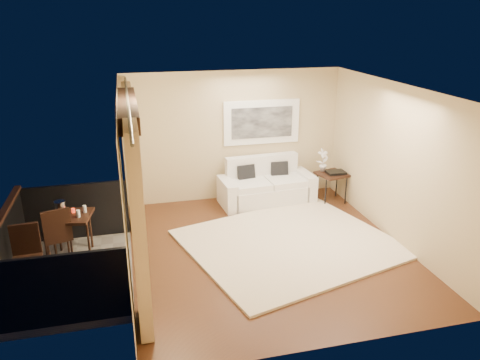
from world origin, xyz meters
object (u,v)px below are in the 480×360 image
object	(u,v)px
orchid	(323,160)
ice_bucket	(60,207)
side_table	(332,176)
balcony_chair_near	(26,251)
sofa	(266,186)
balcony_chair_far	(57,232)
bistro_table	(71,220)

from	to	relation	value
orchid	ice_bucket	world-z (taller)	orchid
side_table	ice_bucket	bearing A→B (deg)	-168.41
orchid	balcony_chair_near	bearing A→B (deg)	-159.16
orchid	balcony_chair_near	world-z (taller)	orchid
sofa	ice_bucket	size ratio (longest dim) A/B	10.04
orchid	balcony_chair_far	xyz separation A→B (m)	(-5.12, -1.61, -0.30)
ice_bucket	sofa	bearing A→B (deg)	19.75
side_table	sofa	bearing A→B (deg)	166.65
balcony_chair_near	sofa	bearing A→B (deg)	22.97
bistro_table	ice_bucket	distance (m)	0.28
balcony_chair_near	ice_bucket	bearing A→B (deg)	59.53
ice_bucket	side_table	bearing A→B (deg)	11.59
sofa	orchid	bearing A→B (deg)	-11.11
balcony_chair_far	balcony_chair_near	world-z (taller)	balcony_chair_far
side_table	balcony_chair_near	xyz separation A→B (m)	(-5.64, -1.91, -0.02)
side_table	balcony_chair_far	xyz separation A→B (m)	(-5.27, -1.43, 0.00)
side_table	bistro_table	bearing A→B (deg)	-166.63
ice_bucket	balcony_chair_far	bearing A→B (deg)	-96.01
sofa	bistro_table	world-z (taller)	sofa
ice_bucket	orchid	bearing A→B (deg)	13.81
sofa	side_table	world-z (taller)	sofa
sofa	ice_bucket	bearing A→B (deg)	-164.54
orchid	side_table	bearing A→B (deg)	-50.02
sofa	side_table	distance (m)	1.41
sofa	bistro_table	bearing A→B (deg)	-161.99
orchid	balcony_chair_near	size ratio (longest dim) A/B	0.52
sofa	balcony_chair_far	xyz separation A→B (m)	(-3.92, -1.75, 0.23)
side_table	orchid	xyz separation A→B (m)	(-0.15, 0.18, 0.30)
side_table	balcony_chair_near	distance (m)	5.95
balcony_chair_far	side_table	bearing A→B (deg)	178.97
orchid	balcony_chair_far	world-z (taller)	orchid
balcony_chair_near	balcony_chair_far	bearing A→B (deg)	47.74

